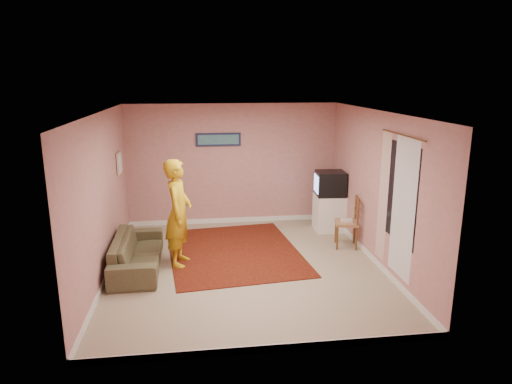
{
  "coord_description": "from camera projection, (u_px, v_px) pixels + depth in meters",
  "views": [
    {
      "loc": [
        -0.74,
        -7.15,
        3.13
      ],
      "look_at": [
        0.26,
        0.6,
        1.16
      ],
      "focal_mm": 32.0,
      "sensor_mm": 36.0,
      "label": 1
    }
  ],
  "objects": [
    {
      "name": "baseboard_left",
      "position": [
        109.0,
        271.0,
        7.44
      ],
      "size": [
        0.02,
        5.0,
        0.1
      ],
      "primitive_type": "cube",
      "color": "silver",
      "rests_on": "ground"
    },
    {
      "name": "person",
      "position": [
        178.0,
        213.0,
        7.66
      ],
      "size": [
        0.55,
        0.73,
        1.83
      ],
      "primitive_type": "imported",
      "rotation": [
        0.0,
        0.0,
        1.4
      ],
      "color": "#C49712",
      "rests_on": "ground"
    },
    {
      "name": "tv_cabinet",
      "position": [
        329.0,
        213.0,
        9.53
      ],
      "size": [
        0.59,
        0.54,
        0.75
      ],
      "primitive_type": "cube",
      "color": "white",
      "rests_on": "ground"
    },
    {
      "name": "baseboard_back",
      "position": [
        233.0,
        220.0,
        10.12
      ],
      "size": [
        4.5,
        0.02,
        0.1
      ],
      "primitive_type": "cube",
      "color": "silver",
      "rests_on": "ground"
    },
    {
      "name": "wall_front",
      "position": [
        269.0,
        249.0,
        5.01
      ],
      "size": [
        4.5,
        0.02,
        2.6
      ],
      "primitive_type": "cube",
      "color": "tan",
      "rests_on": "ground"
    },
    {
      "name": "sofa",
      "position": [
        137.0,
        252.0,
        7.64
      ],
      "size": [
        0.78,
        1.92,
        0.56
      ],
      "primitive_type": "imported",
      "rotation": [
        0.0,
        0.0,
        1.59
      ],
      "color": "brown",
      "rests_on": "ground"
    },
    {
      "name": "area_rug",
      "position": [
        234.0,
        252.0,
        8.4
      ],
      "size": [
        2.6,
        3.11,
        0.02
      ],
      "primitive_type": "cube",
      "rotation": [
        0.0,
        0.0,
        0.11
      ],
      "color": "black",
      "rests_on": "ground"
    },
    {
      "name": "wall_left",
      "position": [
        102.0,
        197.0,
        7.14
      ],
      "size": [
        0.02,
        5.0,
        2.6
      ],
      "primitive_type": "cube",
      "color": "tan",
      "rests_on": "ground"
    },
    {
      "name": "chair_a",
      "position": [
        324.0,
        200.0,
        9.91
      ],
      "size": [
        0.39,
        0.38,
        0.47
      ],
      "rotation": [
        0.0,
        0.0,
        -0.01
      ],
      "color": "tan",
      "rests_on": "ground"
    },
    {
      "name": "baseboard_right",
      "position": [
        372.0,
        258.0,
        8.0
      ],
      "size": [
        0.02,
        5.0,
        0.1
      ],
      "primitive_type": "cube",
      "color": "silver",
      "rests_on": "ground"
    },
    {
      "name": "crt_tv",
      "position": [
        330.0,
        183.0,
        9.38
      ],
      "size": [
        0.62,
        0.56,
        0.5
      ],
      "rotation": [
        0.0,
        0.0,
        -0.07
      ],
      "color": "black",
      "rests_on": "tv_cabinet"
    },
    {
      "name": "wall_right",
      "position": [
        377.0,
        189.0,
        7.7
      ],
      "size": [
        0.02,
        5.0,
        2.6
      ],
      "primitive_type": "cube",
      "color": "tan",
      "rests_on": "ground"
    },
    {
      "name": "curtain_sheer",
      "position": [
        403.0,
        209.0,
        6.7
      ],
      "size": [
        0.01,
        0.75,
        2.1
      ],
      "primitive_type": "cube",
      "color": "silver",
      "rests_on": "wall_right"
    },
    {
      "name": "picture_left",
      "position": [
        119.0,
        163.0,
        8.62
      ],
      "size": [
        0.04,
        0.38,
        0.42
      ],
      "color": "tan",
      "rests_on": "wall_left"
    },
    {
      "name": "dvd_player",
      "position": [
        324.0,
        203.0,
        9.92
      ],
      "size": [
        0.39,
        0.3,
        0.06
      ],
      "primitive_type": "cube",
      "rotation": [
        0.0,
        0.0,
        -0.13
      ],
      "color": "#BCBCC2",
      "rests_on": "chair_a"
    },
    {
      "name": "curtain_floral",
      "position": [
        383.0,
        197.0,
        7.37
      ],
      "size": [
        0.01,
        0.35,
        2.1
      ],
      "primitive_type": "cube",
      "color": "#F0EBCC",
      "rests_on": "wall_right"
    },
    {
      "name": "ground",
      "position": [
        245.0,
        267.0,
        7.74
      ],
      "size": [
        5.0,
        5.0,
        0.0
      ],
      "primitive_type": "plane",
      "color": "gray",
      "rests_on": "ground"
    },
    {
      "name": "picture_back",
      "position": [
        218.0,
        140.0,
        9.62
      ],
      "size": [
        0.95,
        0.04,
        0.28
      ],
      "color": "#16193D",
      "rests_on": "wall_back"
    },
    {
      "name": "baseboard_front",
      "position": [
        268.0,
        348.0,
        5.33
      ],
      "size": [
        4.5,
        0.02,
        0.1
      ],
      "primitive_type": "cube",
      "color": "silver",
      "rests_on": "ground"
    },
    {
      "name": "chair_b",
      "position": [
        347.0,
        217.0,
        8.55
      ],
      "size": [
        0.5,
        0.52,
        0.52
      ],
      "rotation": [
        0.0,
        0.0,
        -1.79
      ],
      "color": "tan",
      "rests_on": "ground"
    },
    {
      "name": "curtain_rod",
      "position": [
        402.0,
        135.0,
        6.58
      ],
      "size": [
        0.02,
        1.4,
        0.02
      ],
      "primitive_type": "cylinder",
      "rotation": [
        1.57,
        0.0,
        0.0
      ],
      "color": "brown",
      "rests_on": "wall_right"
    },
    {
      "name": "window",
      "position": [
        401.0,
        193.0,
        6.79
      ],
      "size": [
        0.01,
        1.1,
        1.5
      ],
      "primitive_type": "cube",
      "color": "black",
      "rests_on": "wall_right"
    },
    {
      "name": "wall_back",
      "position": [
        233.0,
        165.0,
        9.82
      ],
      "size": [
        4.5,
        0.02,
        2.6
      ],
      "primitive_type": "cube",
      "color": "tan",
      "rests_on": "ground"
    },
    {
      "name": "blue_throw",
      "position": [
        323.0,
        192.0,
        9.92
      ],
      "size": [
        0.37,
        0.05,
        0.39
      ],
      "primitive_type": "cube",
      "color": "#7BA5CA",
      "rests_on": "chair_a"
    },
    {
      "name": "game_console",
      "position": [
        347.0,
        220.0,
        8.57
      ],
      "size": [
        0.22,
        0.18,
        0.04
      ],
      "primitive_type": "cube",
      "rotation": [
        0.0,
        0.0,
        -0.13
      ],
      "color": "silver",
      "rests_on": "chair_b"
    },
    {
      "name": "ceiling",
      "position": [
        244.0,
        112.0,
        7.1
      ],
      "size": [
        4.5,
        5.0,
        0.02
      ],
      "primitive_type": "cube",
      "color": "white",
      "rests_on": "wall_back"
    }
  ]
}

